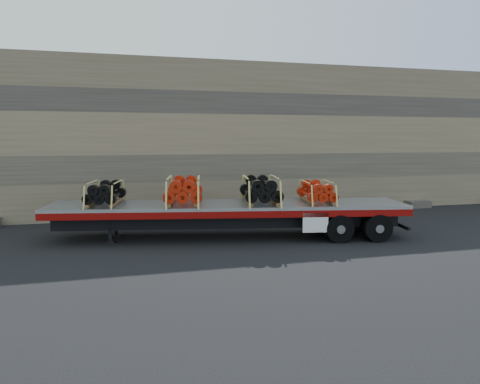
{
  "coord_description": "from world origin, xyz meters",
  "views": [
    {
      "loc": [
        -3.21,
        -15.59,
        3.46
      ],
      "look_at": [
        1.47,
        0.88,
        1.54
      ],
      "focal_mm": 35.0,
      "sensor_mm": 36.0,
      "label": 1
    }
  ],
  "objects": [
    {
      "name": "rock_wall",
      "position": [
        0.0,
        6.5,
        3.5
      ],
      "size": [
        44.0,
        3.0,
        7.0
      ],
      "primitive_type": "cube",
      "color": "#7A6B54",
      "rests_on": "ground"
    },
    {
      "name": "ground",
      "position": [
        0.0,
        0.0,
        0.0
      ],
      "size": [
        120.0,
        120.0,
        0.0
      ],
      "primitive_type": "plane",
      "color": "black",
      "rests_on": "ground"
    },
    {
      "name": "bundle_rear",
      "position": [
        3.93,
        -0.45,
        1.6
      ],
      "size": [
        1.4,
        2.19,
        0.72
      ],
      "primitive_type": null,
      "rotation": [
        0.0,
        0.0,
        -0.2
      ],
      "color": "#B21D09",
      "rests_on": "trailer"
    },
    {
      "name": "bundle_midfront",
      "position": [
        -0.67,
        0.48,
        1.68
      ],
      "size": [
        1.72,
        2.7,
        0.89
      ],
      "primitive_type": null,
      "rotation": [
        0.0,
        0.0,
        -0.2
      ],
      "color": "#B21D09",
      "rests_on": "trailer"
    },
    {
      "name": "trailer",
      "position": [
        0.83,
        0.18,
        0.62
      ],
      "size": [
        12.58,
        4.78,
        1.24
      ],
      "primitive_type": null,
      "rotation": [
        0.0,
        0.0,
        -0.2
      ],
      "color": "#9DA0A4",
      "rests_on": "ground"
    },
    {
      "name": "bundle_midrear",
      "position": [
        1.95,
        -0.05,
        1.68
      ],
      "size": [
        1.73,
        2.71,
        0.89
      ],
      "primitive_type": null,
      "rotation": [
        0.0,
        0.0,
        -0.2
      ],
      "color": "black",
      "rests_on": "trailer"
    },
    {
      "name": "bundle_front",
      "position": [
        -3.3,
        1.02,
        1.61
      ],
      "size": [
        1.47,
        2.3,
        0.75
      ],
      "primitive_type": null,
      "rotation": [
        0.0,
        0.0,
        -0.2
      ],
      "color": "black",
      "rests_on": "trailer"
    }
  ]
}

